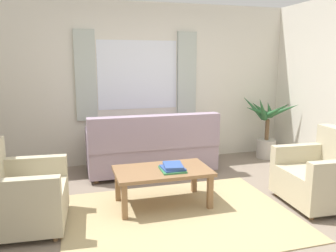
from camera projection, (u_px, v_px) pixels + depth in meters
ground_plane at (179, 217)px, 3.71m from camera, size 6.24×6.24×0.00m
wall_back at (137, 84)px, 5.60m from camera, size 5.32×0.12×2.60m
window_with_curtains at (138, 75)px, 5.49m from camera, size 1.98×0.07×1.40m
area_rug at (179, 216)px, 3.71m from camera, size 2.46×1.87×0.01m
couch at (152, 149)px, 5.12m from camera, size 1.90×0.82×0.92m
armchair_left at (17, 195)px, 3.40m from camera, size 0.88×0.89×0.88m
armchair_right at (324, 175)px, 3.99m from camera, size 0.86×0.88×0.88m
coffee_table at (163, 174)px, 3.94m from camera, size 1.10×0.64×0.44m
book_stack_on_table at (173, 167)px, 3.89m from camera, size 0.28×0.33×0.07m
potted_plant at (267, 128)px, 5.88m from camera, size 0.96×1.01×1.15m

